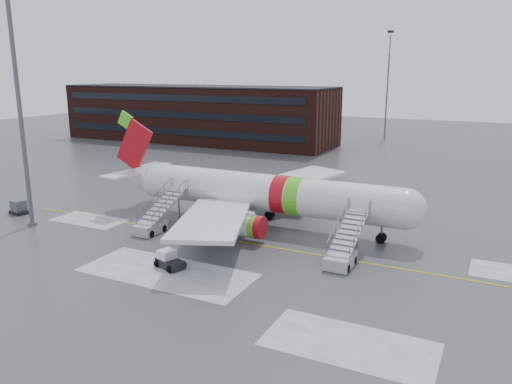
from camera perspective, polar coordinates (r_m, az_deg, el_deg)
The scene contains 9 objects.
ground at distance 46.06m, azimuth 3.42°, elevation -6.11°, with size 260.00×260.00×0.00m, color #494C4F.
airliner at distance 51.20m, azimuth 0.04°, elevation -0.04°, with size 35.03×32.97×11.18m.
airstair_fwd at distance 42.13m, azimuth 9.95°, elevation -6.69°, with size 2.05×7.70×3.48m.
airstair_aft at distance 50.65m, azimuth -11.53°, elevation -3.24°, with size 2.05×7.70×3.48m.
pushback_tug at distance 41.50m, azimuth -9.92°, elevation -7.66°, with size 2.76×2.40×1.41m.
uld_container at distance 61.65m, azimuth -25.48°, elevation -1.61°, with size 2.05×1.61×1.54m.
light_mast_near at distance 54.53m, azimuth -25.68°, elevation 11.24°, with size 1.20×1.20×28.20m.
terminal_building at distance 113.64m, azimuth -6.76°, elevation 8.90°, with size 62.00×16.11×12.30m.
light_mast_far_n at distance 120.54m, azimuth 14.84°, elevation 12.46°, with size 1.20×1.20×24.25m.
Camera 1 is at (16.73, -39.96, 15.63)m, focal length 35.00 mm.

